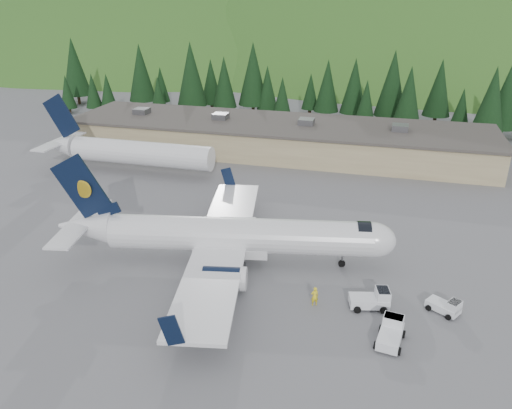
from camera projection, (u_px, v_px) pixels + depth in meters
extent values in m
plane|color=#5C5C61|center=(241.00, 263.00, 51.04)|extent=(600.00, 600.00, 0.00)
cylinder|color=white|center=(240.00, 235.00, 49.79)|extent=(26.26, 8.31, 3.50)
ellipsoid|color=white|center=(372.00, 240.00, 48.88)|extent=(5.13, 4.29, 3.50)
cylinder|color=black|center=(363.00, 236.00, 48.78)|extent=(1.82, 3.08, 2.89)
cone|color=white|center=(86.00, 227.00, 50.74)|extent=(6.14, 4.48, 3.50)
cube|color=white|center=(231.00, 248.00, 50.44)|extent=(7.87, 4.32, 0.93)
cube|color=white|center=(222.00, 243.00, 50.29)|extent=(10.95, 32.06, 0.33)
cube|color=black|center=(228.00, 177.00, 64.39)|extent=(1.88, 0.49, 2.68)
cube|color=black|center=(171.00, 331.00, 35.42)|extent=(1.88, 0.49, 2.68)
cylinder|color=black|center=(237.00, 227.00, 55.48)|extent=(4.24, 2.83, 2.14)
cylinder|color=white|center=(253.00, 227.00, 55.36)|extent=(0.97, 2.34, 2.27)
cube|color=white|center=(237.00, 223.00, 55.28)|extent=(2.06, 0.61, 0.84)
cylinder|color=black|center=(224.00, 278.00, 45.59)|extent=(4.24, 2.83, 2.14)
cylinder|color=white|center=(244.00, 279.00, 45.47)|extent=(0.97, 2.34, 2.27)
cube|color=white|center=(224.00, 273.00, 45.39)|extent=(2.06, 0.61, 0.84)
cube|color=black|center=(82.00, 187.00, 49.00)|extent=(5.71, 1.35, 6.83)
ellipsoid|color=yellow|center=(84.00, 188.00, 49.23)|extent=(1.84, 0.51, 1.84)
ellipsoid|color=yellow|center=(83.00, 189.00, 48.89)|extent=(1.84, 0.51, 1.84)
cube|color=black|center=(109.00, 210.00, 49.79)|extent=(2.57, 0.71, 1.85)
cube|color=white|center=(81.00, 222.00, 50.59)|extent=(4.55, 11.89, 0.20)
cylinder|color=slate|center=(342.00, 259.00, 50.00)|extent=(0.22, 0.22, 1.68)
cylinder|color=black|center=(342.00, 264.00, 50.19)|extent=(0.74, 0.39, 0.71)
cylinder|color=slate|center=(217.00, 242.00, 53.17)|extent=(0.26, 0.26, 1.86)
cylinder|color=black|center=(221.00, 246.00, 53.31)|extent=(1.07, 0.51, 1.02)
cylinder|color=black|center=(214.00, 246.00, 53.36)|extent=(1.07, 0.51, 1.02)
cylinder|color=slate|center=(209.00, 266.00, 48.57)|extent=(0.26, 0.26, 1.86)
cylinder|color=black|center=(213.00, 270.00, 48.71)|extent=(1.07, 0.51, 1.02)
cylinder|color=black|center=(206.00, 270.00, 48.76)|extent=(1.07, 0.51, 1.02)
cylinder|color=white|center=(142.00, 153.00, 74.54)|extent=(22.00, 3.60, 3.60)
cone|color=white|center=(60.00, 145.00, 77.82)|extent=(5.00, 3.60, 3.60)
cube|color=black|center=(61.00, 116.00, 75.76)|extent=(5.82, 0.28, 6.89)
cube|color=white|center=(60.00, 141.00, 77.58)|extent=(2.40, 11.00, 0.20)
cube|color=white|center=(369.00, 301.00, 43.69)|extent=(3.69, 2.43, 0.79)
cube|color=white|center=(383.00, 295.00, 43.39)|extent=(1.46, 1.80, 1.02)
cube|color=black|center=(383.00, 290.00, 43.21)|extent=(1.33, 1.66, 0.11)
cylinder|color=black|center=(380.00, 298.00, 44.61)|extent=(0.67, 0.39, 0.63)
cylinder|color=black|center=(384.00, 310.00, 42.95)|extent=(0.67, 0.39, 0.63)
cylinder|color=black|center=(354.00, 298.00, 44.67)|extent=(0.67, 0.39, 0.63)
cylinder|color=black|center=(357.00, 310.00, 43.01)|extent=(0.67, 0.39, 0.63)
cube|color=white|center=(443.00, 307.00, 43.11)|extent=(3.06, 2.62, 0.64)
cube|color=white|center=(454.00, 306.00, 42.27)|extent=(1.46, 1.57, 0.83)
cube|color=black|center=(455.00, 302.00, 42.12)|extent=(1.33, 1.45, 0.09)
cylinder|color=black|center=(457.00, 310.00, 43.04)|extent=(0.54, 0.44, 0.51)
cylinder|color=black|center=(448.00, 317.00, 42.13)|extent=(0.54, 0.44, 0.51)
cylinder|color=black|center=(437.00, 301.00, 44.28)|extent=(0.54, 0.44, 0.51)
cylinder|color=black|center=(429.00, 308.00, 43.36)|extent=(0.54, 0.44, 0.51)
cube|color=white|center=(390.00, 336.00, 39.23)|extent=(2.15, 3.57, 0.79)
cube|color=white|center=(393.00, 321.00, 39.91)|extent=(1.72, 1.34, 1.01)
cube|color=black|center=(394.00, 317.00, 39.73)|extent=(1.59, 1.21, 0.11)
cylinder|color=black|center=(381.00, 329.00, 40.63)|extent=(0.34, 0.66, 0.63)
cylinder|color=black|center=(403.00, 334.00, 39.97)|extent=(0.34, 0.66, 0.63)
cylinder|color=black|center=(375.00, 345.00, 38.74)|extent=(0.34, 0.66, 0.63)
cylinder|color=black|center=(399.00, 351.00, 38.08)|extent=(0.34, 0.66, 0.63)
cube|color=tan|center=(277.00, 138.00, 84.96)|extent=(70.00, 16.00, 4.80)
cube|color=#47423D|center=(277.00, 124.00, 83.95)|extent=(71.00, 17.00, 0.40)
cube|color=slate|center=(142.00, 111.00, 89.69)|extent=(2.50, 2.50, 1.00)
cube|color=slate|center=(221.00, 116.00, 86.09)|extent=(2.50, 2.50, 1.00)
cube|color=slate|center=(306.00, 122.00, 82.50)|extent=(2.50, 2.50, 1.00)
cube|color=slate|center=(400.00, 128.00, 78.90)|extent=(2.50, 2.50, 1.00)
imported|color=yellow|center=(315.00, 296.00, 43.84)|extent=(0.80, 0.68, 1.85)
cone|color=black|center=(74.00, 67.00, 118.39)|extent=(6.51, 6.51, 13.31)
cone|color=black|center=(67.00, 92.00, 110.76)|extent=(3.55, 3.55, 7.25)
cone|color=black|center=(93.00, 91.00, 111.18)|extent=(3.67, 3.67, 7.51)
cone|color=black|center=(107.00, 91.00, 110.87)|extent=(3.67, 3.67, 7.50)
cone|color=black|center=(141.00, 72.00, 113.14)|extent=(6.17, 6.17, 12.62)
cone|color=black|center=(161.00, 84.00, 116.61)|extent=(3.89, 3.89, 7.95)
cone|color=black|center=(158.00, 95.00, 106.15)|extent=(3.75, 3.75, 7.66)
cone|color=black|center=(191.00, 74.00, 107.55)|extent=(6.59, 6.59, 13.48)
cone|color=black|center=(211.00, 81.00, 112.78)|extent=(4.84, 4.84, 9.91)
cone|color=black|center=(224.00, 82.00, 108.36)|extent=(5.30, 5.30, 10.84)
cone|color=black|center=(253.00, 74.00, 108.34)|extent=(6.51, 6.51, 13.32)
cone|color=black|center=(267.00, 87.00, 108.04)|extent=(4.55, 4.55, 9.31)
cone|color=black|center=(282.00, 96.00, 103.63)|extent=(3.89, 3.89, 7.96)
cone|color=black|center=(310.00, 91.00, 109.62)|extent=(3.78, 3.78, 7.74)
cone|color=black|center=(327.00, 86.00, 104.63)|extent=(5.26, 5.26, 10.76)
cone|color=black|center=(354.00, 86.00, 102.90)|extent=(5.45, 5.45, 11.16)
cone|color=black|center=(366.00, 102.00, 97.41)|extent=(4.10, 4.10, 8.38)
cone|color=black|center=(392.00, 83.00, 98.96)|extent=(6.31, 6.31, 12.90)
cone|color=black|center=(409.00, 95.00, 94.52)|extent=(5.34, 5.34, 10.93)
cone|color=black|center=(439.00, 88.00, 100.45)|extent=(5.53, 5.53, 11.30)
cone|color=black|center=(462.00, 107.00, 95.73)|extent=(3.59, 3.59, 7.35)
cone|color=black|center=(492.00, 99.00, 88.55)|extent=(5.69, 5.69, 11.64)
cone|color=black|center=(506.00, 97.00, 91.02)|extent=(5.63, 5.63, 11.51)
ellipsoid|color=#204D16|center=(169.00, 205.00, 253.01)|extent=(336.00, 240.00, 240.00)
ellipsoid|color=#204D16|center=(432.00, 227.00, 252.39)|extent=(420.00, 300.00, 300.00)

